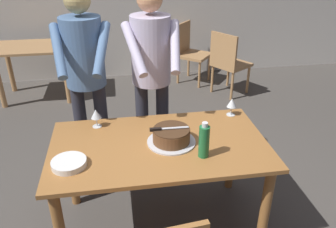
{
  "coord_description": "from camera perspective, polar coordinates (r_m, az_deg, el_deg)",
  "views": [
    {
      "loc": [
        -0.26,
        -1.99,
        2.03
      ],
      "look_at": [
        0.09,
        0.15,
        0.9
      ],
      "focal_mm": 36.31,
      "sensor_mm": 36.0,
      "label": 1
    }
  ],
  "objects": [
    {
      "name": "ground_plane",
      "position": [
        2.85,
        -1.29,
        -17.8
      ],
      "size": [
        14.0,
        14.0,
        0.0
      ],
      "primitive_type": "plane",
      "color": "#4C4742"
    },
    {
      "name": "main_dining_table",
      "position": [
        2.44,
        -1.45,
        -7.25
      ],
      "size": [
        1.51,
        0.86,
        0.75
      ],
      "color": "#9E6633",
      "rests_on": "ground_plane"
    },
    {
      "name": "cake_on_platter",
      "position": [
        2.36,
        0.58,
        -3.79
      ],
      "size": [
        0.34,
        0.34,
        0.11
      ],
      "color": "silver",
      "rests_on": "main_dining_table"
    },
    {
      "name": "cake_knife",
      "position": [
        2.32,
        -1.17,
        -2.55
      ],
      "size": [
        0.27,
        0.03,
        0.02
      ],
      "color": "silver",
      "rests_on": "cake_on_platter"
    },
    {
      "name": "plate_stack",
      "position": [
        2.24,
        -16.29,
        -7.93
      ],
      "size": [
        0.22,
        0.22,
        0.04
      ],
      "color": "white",
      "rests_on": "main_dining_table"
    },
    {
      "name": "wine_glass_near",
      "position": [
        2.59,
        -12.01,
        -0.08
      ],
      "size": [
        0.08,
        0.08,
        0.14
      ],
      "color": "silver",
      "rests_on": "main_dining_table"
    },
    {
      "name": "wine_glass_far",
      "position": [
        2.75,
        10.65,
        1.76
      ],
      "size": [
        0.08,
        0.08,
        0.14
      ],
      "color": "silver",
      "rests_on": "main_dining_table"
    },
    {
      "name": "water_bottle",
      "position": [
        2.2,
        6.07,
        -4.53
      ],
      "size": [
        0.07,
        0.07,
        0.25
      ],
      "color": "#1E6B38",
      "rests_on": "main_dining_table"
    },
    {
      "name": "person_cutting_cake",
      "position": [
        2.81,
        -2.8,
        7.7
      ],
      "size": [
        0.47,
        0.56,
        1.72
      ],
      "color": "#2D2D38",
      "rests_on": "ground_plane"
    },
    {
      "name": "person_standing_beside",
      "position": [
        2.84,
        -13.72,
        7.12
      ],
      "size": [
        0.47,
        0.56,
        1.72
      ],
      "color": "#2D2D38",
      "rests_on": "ground_plane"
    },
    {
      "name": "background_table",
      "position": [
        5.01,
        -21.55,
        8.8
      ],
      "size": [
        1.0,
        0.7,
        0.74
      ],
      "color": "tan",
      "rests_on": "ground_plane"
    },
    {
      "name": "background_chair_0",
      "position": [
        4.87,
        10.09,
        8.7
      ],
      "size": [
        0.61,
        0.61,
        0.9
      ],
      "color": "tan",
      "rests_on": "ground_plane"
    },
    {
      "name": "background_chair_1",
      "position": [
        5.29,
        3.69,
        10.59
      ],
      "size": [
        0.62,
        0.62,
        0.9
      ],
      "color": "tan",
      "rests_on": "ground_plane"
    }
  ]
}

